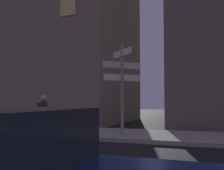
{
  "coord_description": "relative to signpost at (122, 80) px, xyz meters",
  "views": [
    {
      "loc": [
        3.26,
        -3.32,
        1.44
      ],
      "look_at": [
        -0.25,
        6.28,
        2.0
      ],
      "focal_mm": 44.96,
      "sensor_mm": 36.0,
      "label": 1
    }
  ],
  "objects": [
    {
      "name": "building_left_block",
      "position": [
        -7.67,
        7.21,
        4.96
      ],
      "size": [
        10.92,
        8.26,
        14.31
      ],
      "color": "slate",
      "rests_on": "ground_plane"
    },
    {
      "name": "signpost",
      "position": [
        0.0,
        0.0,
        0.0
      ],
      "size": [
        1.13,
        1.13,
        3.41
      ],
      "color": "gray",
      "rests_on": "sidewalk_kerb"
    },
    {
      "name": "sidewalk_kerb",
      "position": [
        -0.06,
        0.9,
        -2.13
      ],
      "size": [
        40.0,
        3.3,
        0.14
      ],
      "primitive_type": "cube",
      "color": "#9E9991",
      "rests_on": "ground_plane"
    },
    {
      "name": "cyclist",
      "position": [
        -1.99,
        -2.17,
        -1.45
      ],
      "size": [
        1.82,
        0.34,
        1.61
      ],
      "color": "black",
      "rests_on": "ground_plane"
    }
  ]
}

